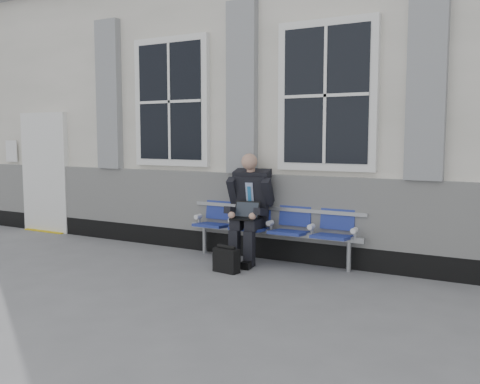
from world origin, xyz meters
The scene contains 5 objects.
ground centered at (0.00, 0.00, 0.00)m, with size 70.00×70.00×0.00m, color slate.
station_building centered at (-0.02, 3.47, 2.22)m, with size 14.40×4.40×4.49m.
bench centered at (-0.36, 1.32, 0.55)m, with size 2.60×0.47×0.91m.
businessman centered at (-0.64, 1.18, 0.80)m, with size 0.65×0.87×1.49m.
briefcase centered at (-0.60, 0.51, 0.16)m, with size 0.36×0.19×0.35m.
Camera 1 is at (2.83, -5.21, 1.72)m, focal length 40.00 mm.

